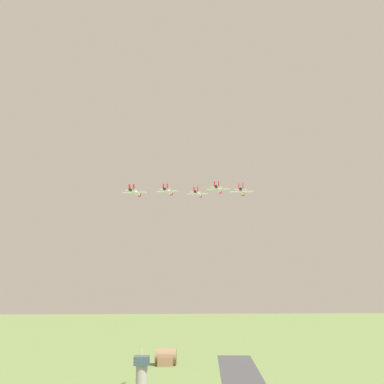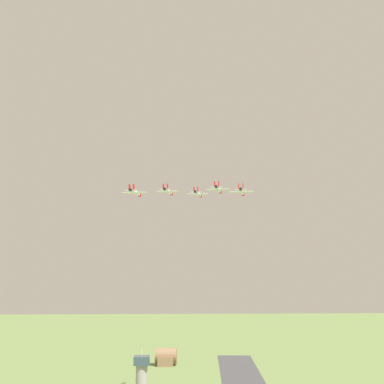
% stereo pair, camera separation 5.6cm
% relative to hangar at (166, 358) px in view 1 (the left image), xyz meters
% --- Properties ---
extents(hangar, '(14.70, 14.76, 11.00)m').
position_rel_hangar_xyz_m(hangar, '(0.00, 0.00, 0.00)').
color(hangar, '#8C6B4C').
rests_on(hangar, ground).
extents(jet_lead, '(10.01, 15.72, 3.34)m').
position_rel_hangar_xyz_m(jet_lead, '(14.43, -112.95, 90.81)').
color(jet_lead, white).
extents(jet_left_wingman, '(10.25, 16.17, 3.43)m').
position_rel_hangar_xyz_m(jet_left_wingman, '(0.35, -123.45, 90.14)').
color(jet_left_wingman, white).
extents(jet_right_wingman, '(10.49, 16.52, 3.51)m').
position_rel_hangar_xyz_m(jet_right_wingman, '(22.53, -128.54, 90.40)').
color(jet_right_wingman, white).
extents(jet_left_outer, '(10.50, 16.58, 3.51)m').
position_rel_hangar_xyz_m(jet_left_outer, '(-13.73, -133.96, 87.82)').
color(jet_left_outer, white).
extents(jet_right_outer, '(10.04, 15.88, 3.36)m').
position_rel_hangar_xyz_m(jet_right_outer, '(30.63, -144.13, 86.84)').
color(jet_right_outer, white).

